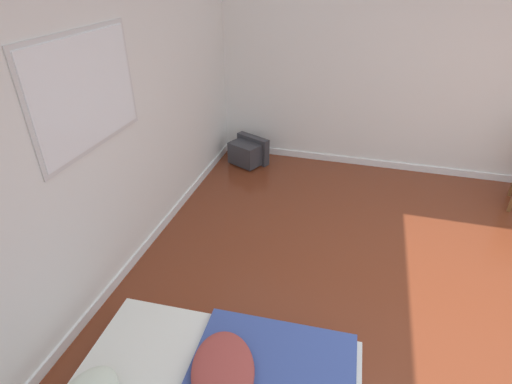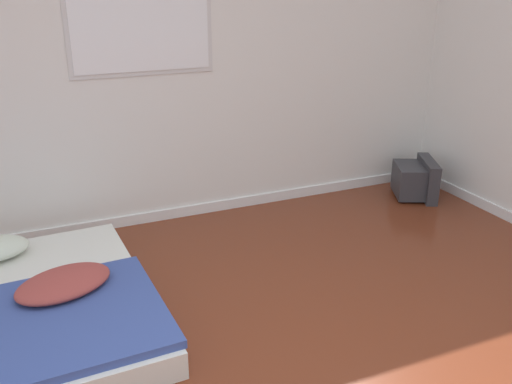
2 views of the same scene
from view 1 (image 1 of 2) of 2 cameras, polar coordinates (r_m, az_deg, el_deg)
ground_plane at (r=3.46m, az=27.85°, el=-19.64°), size 20.00×20.00×0.00m
wall_back at (r=3.15m, az=-23.05°, el=6.15°), size 8.19×0.08×2.60m
wall_right at (r=5.37m, az=26.43°, el=14.89°), size 0.08×8.06×2.60m
crt_tv at (r=5.45m, az=-1.14°, el=5.76°), size 0.51×0.56×0.36m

